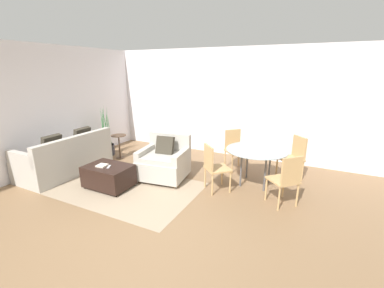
{
  "coord_description": "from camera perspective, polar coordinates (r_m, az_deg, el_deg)",
  "views": [
    {
      "loc": [
        2.25,
        -2.65,
        2.23
      ],
      "look_at": [
        0.02,
        1.86,
        0.75
      ],
      "focal_mm": 24.0,
      "sensor_mm": 36.0,
      "label": 1
    }
  ],
  "objects": [
    {
      "name": "ground_plane",
      "position": [
        4.13,
        -12.29,
        -16.68
      ],
      "size": [
        20.0,
        20.0,
        0.0
      ],
      "primitive_type": "plane",
      "color": "brown"
    },
    {
      "name": "dining_chair_near_left",
      "position": [
        4.78,
        4.79,
        -4.66
      ],
      "size": [
        0.59,
        0.59,
        0.9
      ],
      "color": "tan",
      "rests_on": "ground_plane"
    },
    {
      "name": "wall_left",
      "position": [
        6.88,
        -26.19,
        7.59
      ],
      "size": [
        0.06,
        12.0,
        2.75
      ],
      "color": "white",
      "rests_on": "ground_plane"
    },
    {
      "name": "dining_chair_far_left",
      "position": [
        5.93,
        9.41,
        -0.62
      ],
      "size": [
        0.59,
        0.59,
        0.9
      ],
      "color": "tan",
      "rests_on": "ground_plane"
    },
    {
      "name": "potted_plant",
      "position": [
        7.21,
        -18.43,
        0.12
      ],
      "size": [
        0.39,
        0.39,
        1.35
      ],
      "color": "#333338",
      "rests_on": "ground_plane"
    },
    {
      "name": "dining_chair_near_right",
      "position": [
        4.51,
        20.27,
        -7.0
      ],
      "size": [
        0.59,
        0.59,
        0.9
      ],
      "color": "tan",
      "rests_on": "ground_plane"
    },
    {
      "name": "dining_table",
      "position": [
        5.15,
        14.18,
        -1.95
      ],
      "size": [
        1.18,
        1.18,
        0.73
      ],
      "color": "#99A8AD",
      "rests_on": "ground_plane"
    },
    {
      "name": "dining_chair_far_right",
      "position": [
        5.72,
        21.81,
        -2.25
      ],
      "size": [
        0.59,
        0.59,
        0.9
      ],
      "color": "tan",
      "rests_on": "ground_plane"
    },
    {
      "name": "area_rug",
      "position": [
        5.19,
        -14.0,
        -9.53
      ],
      "size": [
        2.65,
        1.83,
        0.01
      ],
      "color": "gray",
      "rests_on": "ground_plane"
    },
    {
      "name": "book_stack",
      "position": [
        5.2,
        -19.37,
        -4.52
      ],
      "size": [
        0.2,
        0.2,
        0.03
      ],
      "color": "beige",
      "rests_on": "ottoman"
    },
    {
      "name": "tv_remote_primary",
      "position": [
        5.12,
        -17.99,
        -4.81
      ],
      "size": [
        0.11,
        0.16,
        0.01
      ],
      "color": "#B7B7BC",
      "rests_on": "ottoman"
    },
    {
      "name": "side_table",
      "position": [
        6.79,
        -15.9,
        0.35
      ],
      "size": [
        0.37,
        0.37,
        0.62
      ],
      "color": "#4C3828",
      "rests_on": "ground_plane"
    },
    {
      "name": "wall_back",
      "position": [
        6.82,
        6.96,
        9.07
      ],
      "size": [
        12.0,
        0.06,
        2.75
      ],
      "color": "white",
      "rests_on": "ground_plane"
    },
    {
      "name": "armchair",
      "position": [
        5.4,
        -6.21,
        -3.95
      ],
      "size": [
        1.03,
        0.97,
        0.9
      ],
      "color": "#B2ADA3",
      "rests_on": "ground_plane"
    },
    {
      "name": "ottoman",
      "position": [
        5.26,
        -18.02,
        -6.7
      ],
      "size": [
        0.87,
        0.61,
        0.44
      ],
      "color": "black",
      "rests_on": "ground_plane"
    },
    {
      "name": "couch",
      "position": [
        6.31,
        -26.0,
        -3.02
      ],
      "size": [
        0.91,
        1.91,
        0.94
      ],
      "color": "#B2ADA3",
      "rests_on": "ground_plane"
    }
  ]
}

